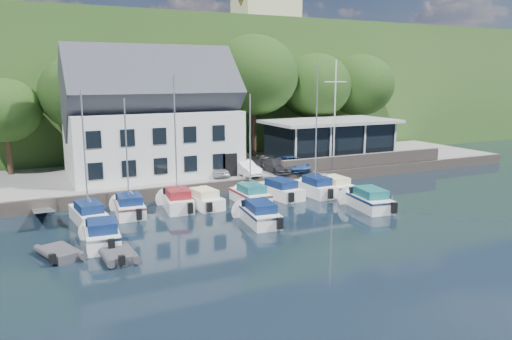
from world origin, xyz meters
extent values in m
plane|color=black|center=(0.00, 0.00, 0.00)|extent=(180.00, 180.00, 0.00)
cube|color=gray|center=(0.00, 17.50, 0.50)|extent=(60.00, 13.00, 1.00)
cube|color=#685C53|center=(0.00, 11.00, 0.50)|extent=(60.00, 0.30, 1.00)
cube|color=#2B4D1D|center=(0.00, 62.00, 8.00)|extent=(160.00, 75.00, 16.00)
cube|color=#536633|center=(8.00, 70.00, 16.15)|extent=(50.00, 30.00, 0.30)
cube|color=#685C53|center=(12.00, 11.40, 1.60)|extent=(18.00, 0.50, 1.20)
imported|color=silver|center=(-2.41, 13.29, 1.58)|extent=(1.51, 3.48, 1.17)
imported|color=white|center=(-0.08, 12.63, 1.65)|extent=(1.74, 4.03, 1.29)
imported|color=#2F2E34|center=(3.01, 12.68, 1.59)|extent=(1.66, 4.06, 1.18)
imported|color=navy|center=(4.80, 12.68, 1.67)|extent=(2.09, 4.12, 1.35)
camera|label=1|loc=(-17.71, -25.97, 9.49)|focal=35.00mm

